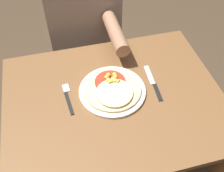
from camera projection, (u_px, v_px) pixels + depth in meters
ground_plane at (114, 170)px, 1.71m from camera, size 8.00×8.00×0.00m
dining_table at (114, 116)px, 1.25m from camera, size 0.95×0.75×0.76m
plate at (112, 91)px, 1.16m from camera, size 0.30×0.30×0.01m
pizza at (112, 89)px, 1.14m from camera, size 0.25×0.25×0.04m
fork at (68, 97)px, 1.14m from camera, size 0.03×0.18×0.00m
knife at (153, 83)px, 1.20m from camera, size 0.03×0.22×0.00m
person_diner at (85, 33)px, 1.56m from camera, size 0.40×0.52×1.17m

